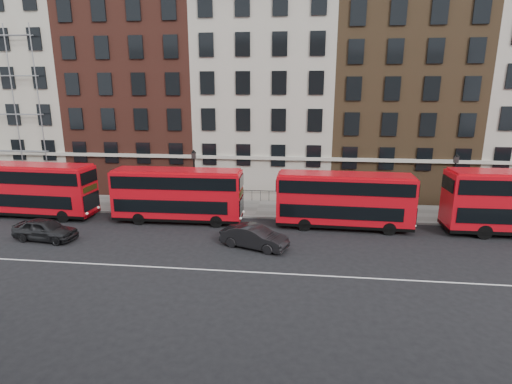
# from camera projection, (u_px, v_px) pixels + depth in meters

# --- Properties ---
(ground) EXTENTS (120.00, 120.00, 0.00)m
(ground) POSITION_uv_depth(u_px,v_px,m) (239.00, 257.00, 25.22)
(ground) COLOR black
(ground) RESTS_ON ground
(pavement) EXTENTS (80.00, 5.00, 0.15)m
(pavement) POSITION_uv_depth(u_px,v_px,m) (258.00, 208.00, 35.30)
(pavement) COLOR gray
(pavement) RESTS_ON ground
(kerb) EXTENTS (80.00, 0.30, 0.16)m
(kerb) POSITION_uv_depth(u_px,v_px,m) (254.00, 217.00, 32.90)
(kerb) COLOR gray
(kerb) RESTS_ON ground
(road_centre_line) EXTENTS (70.00, 0.12, 0.01)m
(road_centre_line) POSITION_uv_depth(u_px,v_px,m) (234.00, 271.00, 23.30)
(road_centre_line) COLOR white
(road_centre_line) RESTS_ON ground
(building_terrace) EXTENTS (64.00, 11.95, 22.00)m
(building_terrace) POSITION_uv_depth(u_px,v_px,m) (263.00, 90.00, 39.88)
(building_terrace) COLOR #B9B3A0
(building_terrace) RESTS_ON ground
(bus_a) EXTENTS (10.61, 2.98, 4.42)m
(bus_a) POSITION_uv_depth(u_px,v_px,m) (31.00, 189.00, 32.85)
(bus_a) COLOR red
(bus_a) RESTS_ON ground
(bus_b) EXTENTS (10.20, 2.65, 4.26)m
(bus_b) POSITION_uv_depth(u_px,v_px,m) (177.00, 194.00, 31.46)
(bus_b) COLOR red
(bus_b) RESTS_ON ground
(bus_c) EXTENTS (10.17, 2.75, 4.24)m
(bus_c) POSITION_uv_depth(u_px,v_px,m) (344.00, 199.00, 30.00)
(bus_c) COLOR red
(bus_c) RESTS_ON ground
(car_rear) EXTENTS (4.68, 2.31, 1.53)m
(car_rear) POSITION_uv_depth(u_px,v_px,m) (45.00, 229.00, 27.97)
(car_rear) COLOR black
(car_rear) RESTS_ON ground
(car_front) EXTENTS (4.82, 2.99, 1.50)m
(car_front) POSITION_uv_depth(u_px,v_px,m) (254.00, 237.00, 26.62)
(car_front) COLOR black
(car_front) RESTS_ON ground
(lamp_post_left) EXTENTS (0.44, 0.44, 5.33)m
(lamp_post_left) POSITION_uv_depth(u_px,v_px,m) (195.00, 178.00, 33.40)
(lamp_post_left) COLOR black
(lamp_post_left) RESTS_ON pavement
(lamp_post_right) EXTENTS (0.44, 0.44, 5.33)m
(lamp_post_right) POSITION_uv_depth(u_px,v_px,m) (453.00, 183.00, 31.55)
(lamp_post_right) COLOR black
(lamp_post_right) RESTS_ON pavement
(iron_railings) EXTENTS (6.60, 0.06, 1.00)m
(iron_railings) POSITION_uv_depth(u_px,v_px,m) (260.00, 196.00, 37.27)
(iron_railings) COLOR black
(iron_railings) RESTS_ON pavement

